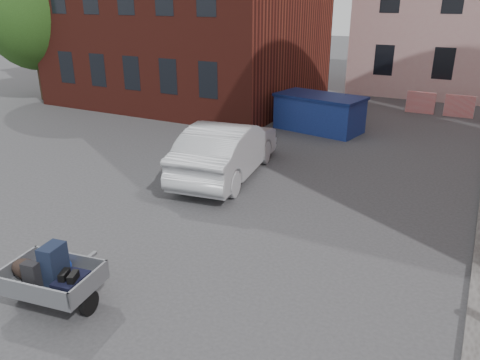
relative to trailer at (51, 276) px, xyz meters
The scene contains 6 objects.
ground 4.01m from the trailer, 74.47° to the left, with size 120.00×120.00×0.00m, color #38383A.
far_building 32.20m from the trailer, 126.27° to the left, with size 6.00×6.00×8.00m, color maroon.
barriers 19.54m from the trailer, 74.38° to the left, with size 4.70×0.18×1.00m.
trailer is the anchor object (origin of this frame).
dumpster 13.57m from the trailer, 88.76° to the left, with size 3.77×2.42×1.47m.
silver_car 7.21m from the trailer, 93.92° to the left, with size 1.78×5.12×1.69m, color #B6B9BE.
Camera 1 is at (5.14, -8.48, 5.17)m, focal length 35.00 mm.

